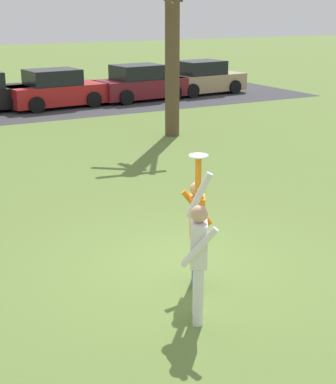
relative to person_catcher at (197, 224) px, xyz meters
name	(u,v)px	position (x,y,z in m)	size (l,w,h in m)	color
ground_plane	(184,268)	(0.13, 0.59, -0.98)	(120.00, 120.00, 0.00)	olive
person_catcher	(197,224)	(0.00, 0.00, 0.00)	(0.52, 0.59, 2.08)	#3366B7
person_defender	(199,254)	(-0.56, -0.94, 0.00)	(0.61, 0.66, 2.04)	silver
frisbee_disc	(199,156)	(-0.11, -0.19, 1.11)	(0.27, 0.27, 0.02)	white
parked_car_red	(56,90)	(3.58, 17.09, -0.25)	(4.23, 2.29, 1.59)	red
parked_car_maroon	(140,84)	(7.58, 17.18, -0.25)	(4.23, 2.29, 1.59)	maroon
parked_car_tan	(202,79)	(11.15, 17.54, -0.25)	(4.23, 2.29, 1.59)	tan
parking_strip	(19,109)	(2.02, 17.35, -0.98)	(27.41, 6.40, 0.01)	#38383D
bare_tree_tall	(172,29)	(5.03, 9.73, 2.42)	(1.71, 1.83, 6.43)	brown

